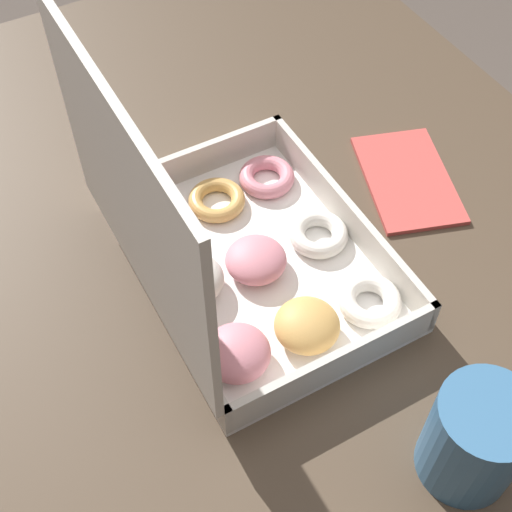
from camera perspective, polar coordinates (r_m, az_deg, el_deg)
The scene contains 4 objects.
dining_table at distance 0.83m, azimuth 2.40°, elevation -7.06°, with size 1.25×0.86×0.76m.
donut_box at distance 0.72m, azimuth -2.21°, elevation 0.22°, with size 0.32×0.24×0.29m.
coffee_mug at distance 0.64m, azimuth 17.18°, elevation -13.74°, with size 0.08×0.08×0.11m.
paper_napkin at distance 0.87m, azimuth 12.03°, elevation 6.03°, with size 0.18×0.14×0.01m.
Camera 1 is at (-0.36, 0.24, 1.37)m, focal length 50.00 mm.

